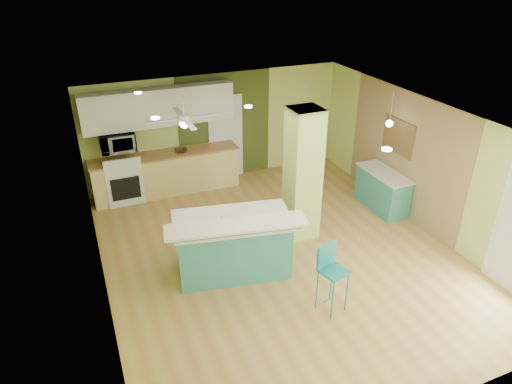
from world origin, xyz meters
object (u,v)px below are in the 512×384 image
(side_counter, at_px, (382,190))
(bar_stool, at_px, (330,267))
(peninsula, at_px, (233,244))
(fruit_bowl, at_px, (181,151))
(canister, at_px, (225,220))

(side_counter, bearing_deg, bar_stool, -139.46)
(peninsula, bearing_deg, bar_stool, -43.48)
(fruit_bowl, distance_m, canister, 3.35)
(side_counter, bearing_deg, canister, -166.12)
(peninsula, relative_size, bar_stool, 2.00)
(peninsula, height_order, side_counter, peninsula)
(peninsula, height_order, bar_stool, peninsula)
(side_counter, distance_m, fruit_bowl, 4.41)
(peninsula, bearing_deg, fruit_bowl, 101.10)
(peninsula, xyz_separation_m, fruit_bowl, (-0.02, 3.26, 0.43))
(bar_stool, xyz_separation_m, side_counter, (2.63, 2.25, -0.33))
(bar_stool, distance_m, fruit_bowl, 4.77)
(canister, bearing_deg, bar_stool, -48.68)
(bar_stool, relative_size, side_counter, 0.87)
(side_counter, relative_size, canister, 8.54)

